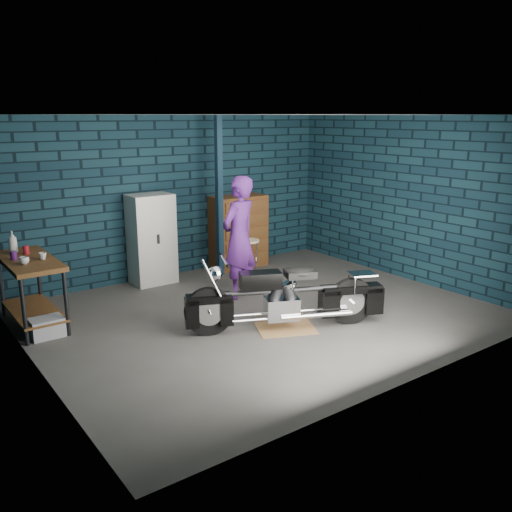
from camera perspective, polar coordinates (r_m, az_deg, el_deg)
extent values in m
plane|color=#494744|center=(7.62, 0.64, -6.09)|extent=(6.00, 6.00, 0.00)
cube|color=#0E232F|center=(9.35, -8.57, 6.19)|extent=(6.00, 0.02, 2.70)
cube|color=#0E232F|center=(6.00, -22.96, 0.49)|extent=(0.02, 5.00, 2.70)
cube|color=#0E232F|center=(9.34, 15.69, 5.80)|extent=(0.02, 5.00, 2.70)
cube|color=silver|center=(7.13, 0.70, 14.66)|extent=(6.00, 5.00, 0.02)
cube|color=#122A3B|center=(9.15, -3.89, 6.13)|extent=(0.10, 0.10, 2.70)
cube|color=brown|center=(7.66, -22.52, -3.55)|extent=(0.60, 1.40, 0.91)
cube|color=olive|center=(7.13, 3.15, -7.58)|extent=(0.90, 0.81, 0.01)
imported|color=#56217D|center=(8.09, -1.80, 1.95)|extent=(0.78, 0.64, 1.84)
cube|color=#979AA0|center=(7.31, -21.15, -7.03)|extent=(0.40, 0.28, 0.25)
cube|color=silver|center=(8.97, -10.91, 1.74)|extent=(0.69, 0.49, 1.47)
cube|color=brown|center=(9.82, -1.82, 2.59)|extent=(0.98, 0.54, 1.30)
imported|color=beige|center=(7.26, -23.22, -0.44)|extent=(0.14, 0.14, 0.09)
imported|color=beige|center=(7.41, -21.54, 0.00)|extent=(0.11, 0.11, 0.09)
cylinder|color=#4B1860|center=(7.54, -24.16, 0.06)|extent=(0.09, 0.09, 0.11)
cylinder|color=#A61623|center=(7.79, -23.06, 0.60)|extent=(0.09, 0.09, 0.11)
imported|color=#979AA0|center=(7.87, -24.23, 1.34)|extent=(0.14, 0.14, 0.30)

